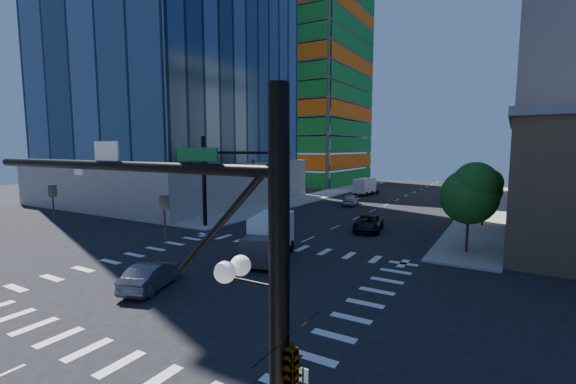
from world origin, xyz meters
The scene contains 15 objects.
ground centered at (0.00, 0.00, 0.00)m, with size 160.00×160.00×0.00m, color black.
road_markings centered at (0.00, 0.00, 0.01)m, with size 20.00×20.00×0.01m, color silver.
sidewalk_ne centered at (12.50, 40.00, 0.07)m, with size 5.00×60.00×0.15m, color gray.
sidewalk_nw centered at (-12.50, 40.00, 0.07)m, with size 5.00×60.00×0.15m, color gray.
construction_building centered at (-27.41, 61.93, 24.61)m, with size 25.16×34.50×70.60m.
signal_mast_se centered at (10.60, -11.50, 5.01)m, with size 10.51×2.48×9.00m.
signal_mast_nw centered at (-10.00, 11.50, 5.49)m, with size 10.20×0.40×9.00m.
tree_south centered at (12.63, 13.90, 4.69)m, with size 4.16×4.16×6.82m.
tree_north centered at (12.93, 25.90, 3.99)m, with size 3.54×3.52×5.78m.
car_nb_far centered at (3.45, 18.03, 0.74)m, with size 2.45×5.31×1.48m, color black.
car_sb_near centered at (-5.15, 12.84, 0.72)m, with size 2.01×4.94×1.43m, color silver.
car_sb_mid centered at (-4.15, 33.10, 0.79)m, with size 1.86×4.61×1.57m, color #B7BABF.
car_sb_cross centered at (-2.24, -3.02, 0.76)m, with size 1.62×4.64×1.53m, color #545559.
box_truck_near centered at (0.42, 5.05, 1.38)m, with size 4.23×6.42×3.11m.
box_truck_far centered at (-6.12, 45.68, 1.27)m, with size 2.95×5.71×2.87m.
Camera 1 is at (15.18, -17.47, 7.98)m, focal length 24.00 mm.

